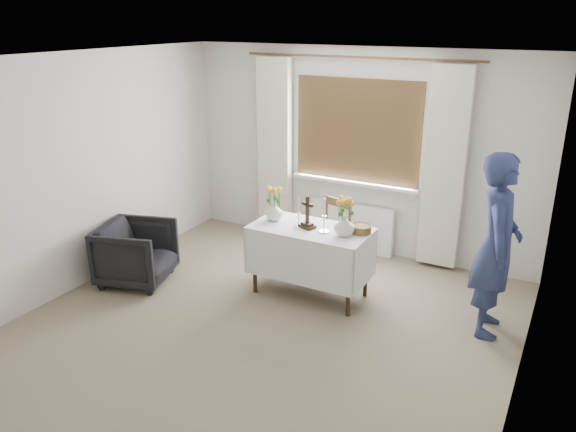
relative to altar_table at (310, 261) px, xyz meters
The scene contains 12 objects.
ground 1.13m from the altar_table, 94.47° to the right, with size 5.00×5.00×0.00m, color #827459.
altar_table is the anchor object (origin of this frame).
wooden_chair 0.64m from the altar_table, 96.71° to the left, with size 0.39×0.39×0.85m, color #4E351B, non-canonical shape.
armchair 1.95m from the altar_table, 160.83° to the right, with size 0.73×0.75×0.68m, color black.
person 1.87m from the altar_table, ahead, with size 0.63×0.42×1.73m, color navy.
radiator 1.36m from the altar_table, 93.50° to the left, with size 1.10×0.10×0.60m, color white.
wooden_cross 0.55m from the altar_table, 152.19° to the right, with size 0.16×0.11×0.34m, color black, non-canonical shape.
candlestick_left 0.55m from the altar_table, 166.37° to the right, with size 0.09×0.09×0.32m, color white, non-canonical shape.
candlestick_right 0.59m from the altar_table, 13.02° to the right, with size 0.10×0.10×0.36m, color white, non-canonical shape.
flower_vase_left 0.66m from the altar_table, behind, with size 0.19×0.19×0.20m, color silver.
flower_vase_right 0.62m from the altar_table, ahead, with size 0.20×0.20×0.21m, color silver.
wicker_basket 0.67m from the altar_table, 13.34° to the left, with size 0.21×0.21×0.08m, color brown.
Camera 1 is at (2.44, -3.81, 2.84)m, focal length 35.00 mm.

